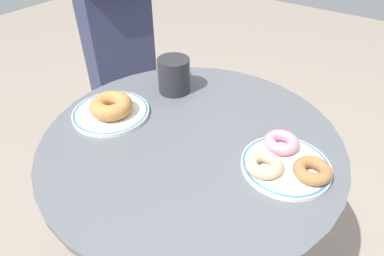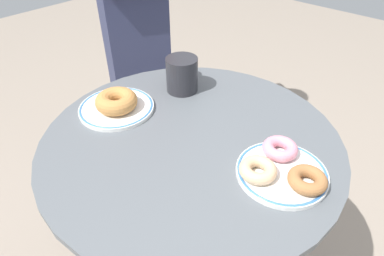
{
  "view_description": "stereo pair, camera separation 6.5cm",
  "coord_description": "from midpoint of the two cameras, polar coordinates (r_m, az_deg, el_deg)",
  "views": [
    {
      "loc": [
        0.35,
        -0.48,
        1.22
      ],
      "look_at": [
        -0.0,
        0.01,
        0.75
      ],
      "focal_mm": 30.42,
      "sensor_mm": 36.0,
      "label": 1
    },
    {
      "loc": [
        0.4,
        -0.44,
        1.22
      ],
      "look_at": [
        -0.0,
        0.01,
        0.75
      ],
      "focal_mm": 30.42,
      "sensor_mm": 36.0,
      "label": 2
    }
  ],
  "objects": [
    {
      "name": "donut_cinnamon",
      "position": [
        0.68,
        17.81,
        -7.22
      ],
      "size": [
        0.11,
        0.11,
        0.03
      ],
      "primitive_type": "torus",
      "rotation": [
        0.0,
        0.0,
        4.08
      ],
      "color": "#A36B3D",
      "rests_on": "plate_right"
    },
    {
      "name": "donut_pink_frosted",
      "position": [
        0.73,
        12.96,
        -2.54
      ],
      "size": [
        0.11,
        0.11,
        0.03
      ],
      "primitive_type": "torus",
      "rotation": [
        0.0,
        0.0,
        2.4
      ],
      "color": "pink",
      "rests_on": "plate_right"
    },
    {
      "name": "donut_old_fashioned",
      "position": [
        0.85,
        -16.16,
        3.71
      ],
      "size": [
        0.14,
        0.14,
        0.04
      ],
      "primitive_type": "torus",
      "rotation": [
        0.0,
        0.0,
        4.37
      ],
      "color": "#BC7F42",
      "rests_on": "plate_left"
    },
    {
      "name": "coffee_mug",
      "position": [
        0.92,
        -5.23,
        9.28
      ],
      "size": [
        0.1,
        0.12,
        0.1
      ],
      "color": "#28282D",
      "rests_on": "cafe_table"
    },
    {
      "name": "person_figure",
      "position": [
        1.36,
        -15.88,
        20.25
      ],
      "size": [
        0.48,
        0.4,
        1.7
      ],
      "color": "#2D3351",
      "rests_on": "ground"
    },
    {
      "name": "cafe_table",
      "position": [
        0.92,
        -2.16,
        -11.72
      ],
      "size": [
        0.71,
        0.71,
        0.73
      ],
      "color": "#565B60",
      "rests_on": "ground"
    },
    {
      "name": "plate_right",
      "position": [
        0.71,
        13.58,
        -6.49
      ],
      "size": [
        0.19,
        0.19,
        0.01
      ],
      "color": "white",
      "rests_on": "cafe_table"
    },
    {
      "name": "plate_left",
      "position": [
        0.87,
        -16.09,
        2.58
      ],
      "size": [
        0.2,
        0.2,
        0.01
      ],
      "color": "white",
      "rests_on": "cafe_table"
    },
    {
      "name": "donut_glazed",
      "position": [
        0.67,
        9.78,
        -6.44
      ],
      "size": [
        0.11,
        0.11,
        0.03
      ],
      "primitive_type": "torus",
      "rotation": [
        0.0,
        0.0,
        4.13
      ],
      "color": "#E0B789",
      "rests_on": "plate_right"
    }
  ]
}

